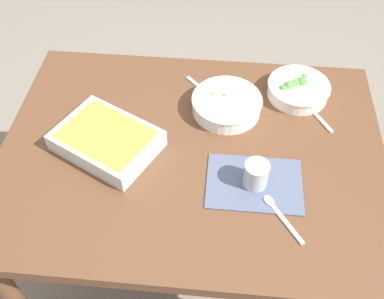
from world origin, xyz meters
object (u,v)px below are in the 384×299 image
object	(u,v)px
stew_bowl	(227,104)
drink_cup	(256,176)
spoon_by_broccoli	(311,110)
spoon_by_stew	(207,93)
broccoli_bowl	(298,89)
spoon_spare	(278,212)
baking_dish	(107,140)

from	to	relation	value
stew_bowl	drink_cup	xyz separation A→B (m)	(0.10, -0.30, 0.01)
drink_cup	spoon_by_broccoli	xyz separation A→B (m)	(0.19, 0.32, -0.03)
spoon_by_broccoli	spoon_by_stew	bearing A→B (deg)	172.43
stew_bowl	broccoli_bowl	distance (m)	0.26
spoon_by_stew	spoon_spare	world-z (taller)	same
baking_dish	spoon_spare	distance (m)	0.56
drink_cup	spoon_spare	size ratio (longest dim) A/B	0.55
broccoli_bowl	spoon_by_stew	bearing A→B (deg)	-175.33
baking_dish	drink_cup	size ratio (longest dim) A/B	4.32
stew_bowl	drink_cup	distance (m)	0.31
broccoli_bowl	spoon_spare	distance (m)	0.50
broccoli_bowl	spoon_spare	world-z (taller)	broccoli_bowl
baking_dish	drink_cup	world-z (taller)	drink_cup
baking_dish	spoon_spare	xyz separation A→B (m)	(0.52, -0.19, -0.03)
stew_bowl	spoon_by_stew	distance (m)	0.11
baking_dish	spoon_spare	world-z (taller)	baking_dish
drink_cup	broccoli_bowl	bearing A→B (deg)	69.90
stew_bowl	spoon_by_broccoli	xyz separation A→B (m)	(0.29, 0.03, -0.03)
baking_dish	spoon_by_broccoli	distance (m)	0.69
stew_bowl	spoon_spare	world-z (taller)	stew_bowl
stew_bowl	spoon_by_broccoli	distance (m)	0.29
stew_bowl	spoon_by_broccoli	world-z (taller)	stew_bowl
baking_dish	drink_cup	bearing A→B (deg)	-12.32
stew_bowl	spoon_by_broccoli	size ratio (longest dim) A/B	1.48
baking_dish	spoon_spare	size ratio (longest dim) A/B	2.37
spoon_by_stew	spoon_by_broccoli	size ratio (longest dim) A/B	0.87
drink_cup	spoon_by_stew	distance (m)	0.41
stew_bowl	broccoli_bowl	bearing A→B (deg)	22.48
spoon_by_broccoli	spoon_spare	size ratio (longest dim) A/B	1.03
stew_bowl	spoon_by_stew	world-z (taller)	stew_bowl
spoon_by_broccoli	baking_dish	bearing A→B (deg)	-160.90
broccoli_bowl	spoon_by_broccoli	bearing A→B (deg)	-58.38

